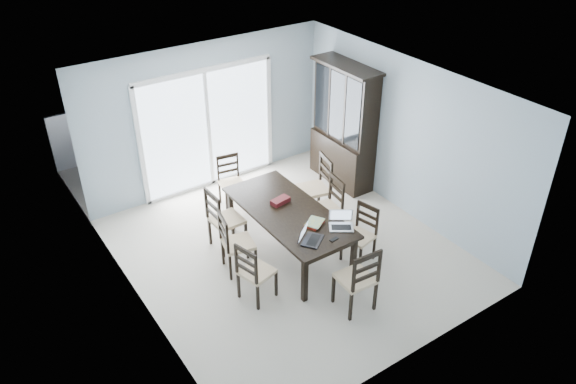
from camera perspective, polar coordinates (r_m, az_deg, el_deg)
name	(u,v)px	position (r m, az deg, el deg)	size (l,w,h in m)	color
floor	(288,252)	(8.59, 0.05, -6.07)	(5.00, 5.00, 0.00)	beige
ceiling	(289,90)	(7.28, 0.06, 10.28)	(5.00, 5.00, 0.00)	white
back_wall	(207,117)	(9.79, -8.27, 7.56)	(4.50, 0.02, 2.60)	#94A6B1
wall_left	(135,231)	(7.04, -15.30, -3.84)	(0.02, 5.00, 2.60)	#94A6B1
wall_right	(405,138)	(9.16, 11.83, 5.41)	(0.02, 5.00, 2.60)	#94A6B1
balcony	(188,163)	(11.21, -10.08, 2.96)	(4.50, 2.00, 0.10)	gray
railing	(164,117)	(11.78, -12.46, 7.44)	(4.50, 0.06, 1.10)	#99999E
dining_table	(288,215)	(8.19, 0.05, -2.36)	(1.00, 2.20, 0.75)	black
china_hutch	(344,126)	(9.93, 5.70, 6.64)	(0.50, 1.38, 2.20)	black
sliding_door	(208,129)	(9.86, -8.12, 6.39)	(2.52, 0.05, 2.18)	silver
chair_left_near	(252,268)	(7.43, -3.69, -7.68)	(0.50, 0.49, 1.06)	black
chair_left_mid	(231,237)	(7.92, -5.77, -4.59)	(0.51, 0.50, 1.12)	black
chair_left_far	(220,214)	(8.35, -6.89, -2.25)	(0.47, 0.45, 1.18)	black
chair_right_near	(363,227)	(8.24, 7.61, -3.58)	(0.47, 0.46, 1.01)	black
chair_right_mid	(330,200)	(8.72, 4.31, -0.82)	(0.47, 0.46, 1.10)	black
chair_right_far	(319,180)	(9.11, 3.17, 1.20)	(0.55, 0.54, 1.20)	black
chair_end_near	(361,274)	(7.28, 7.39, -8.29)	(0.46, 0.48, 1.16)	black
chair_end_far	(230,175)	(9.47, -5.91, 1.69)	(0.45, 0.46, 1.03)	black
laptop_dark	(313,238)	(7.53, 2.52, -4.65)	(0.40, 0.38, 0.23)	black
laptop_silver	(341,224)	(7.80, 5.44, -3.31)	(0.41, 0.38, 0.23)	silver
book_stack	(314,223)	(7.85, 2.69, -3.19)	(0.34, 0.32, 0.05)	maroon
cell_phone	(334,239)	(7.59, 4.69, -4.81)	(0.12, 0.06, 0.01)	black
game_box	(280,201)	(8.30, -0.78, -0.91)	(0.29, 0.14, 0.07)	#430D15
hot_tub	(161,142)	(10.97, -12.80, 5.00)	(2.11, 1.97, 0.93)	brown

